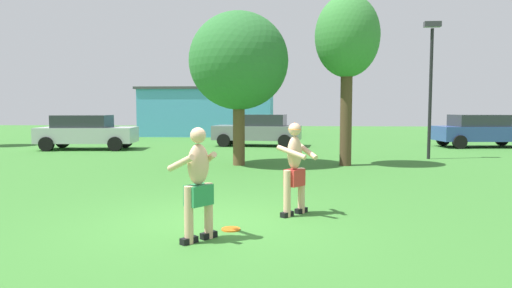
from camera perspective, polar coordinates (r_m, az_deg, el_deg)
name	(u,v)px	position (r m, az deg, el deg)	size (l,w,h in m)	color
ground_plane	(210,224)	(7.77, -5.73, -9.89)	(80.00, 80.00, 0.00)	#38752D
player_with_cap	(295,165)	(8.24, 4.86, -2.58)	(0.75, 0.77, 1.67)	black
player_in_green	(198,182)	(6.68, -7.21, -4.66)	(0.74, 0.84, 1.65)	black
frisbee	(231,229)	(7.39, -3.15, -10.54)	(0.30, 0.30, 0.03)	orange
car_silver_near_post	(86,132)	(22.46, -20.38, 1.46)	(4.46, 2.38, 1.58)	silver
car_blue_mid_lot	(481,130)	(24.80, 26.21, 1.55)	(4.46, 2.37, 1.58)	#2D478C
car_gray_far_end	(258,130)	(22.98, 0.28, 1.81)	(4.48, 2.42, 1.58)	slate
lamp_post	(431,74)	(18.35, 20.95, 8.13)	(0.60, 0.24, 5.08)	black
outbuilding_behind_lot	(209,111)	(32.12, -5.83, 4.05)	(9.06, 5.18, 3.28)	#4C9ED1
tree_right_field	(239,62)	(15.37, -2.17, 10.22)	(3.28, 3.28, 5.09)	brown
tree_behind_players	(347,39)	(15.63, 11.29, 12.67)	(2.11, 2.11, 5.61)	#4C3823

